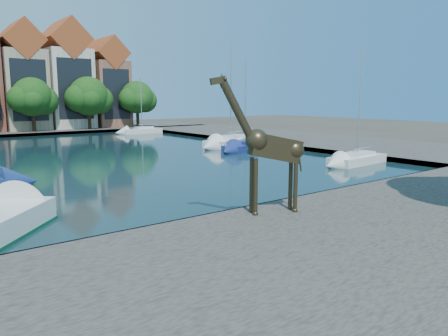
# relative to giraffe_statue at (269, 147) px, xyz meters

# --- Properties ---
(ground) EXTENTS (160.00, 160.00, 0.00)m
(ground) POSITION_rel_giraffe_statue_xyz_m (1.79, 1.39, -3.27)
(ground) COLOR #38332B
(ground) RESTS_ON ground
(water_basin) EXTENTS (38.00, 50.00, 0.08)m
(water_basin) POSITION_rel_giraffe_statue_xyz_m (1.79, 25.39, -3.23)
(water_basin) COLOR black
(water_basin) RESTS_ON ground
(near_quay) EXTENTS (50.00, 14.00, 0.50)m
(near_quay) POSITION_rel_giraffe_statue_xyz_m (1.79, -5.61, -3.02)
(near_quay) COLOR #514C46
(near_quay) RESTS_ON ground
(far_quay) EXTENTS (60.00, 16.00, 0.50)m
(far_quay) POSITION_rel_giraffe_statue_xyz_m (1.79, 57.39, -3.02)
(far_quay) COLOR #514C46
(far_quay) RESTS_ON ground
(right_quay) EXTENTS (14.00, 52.00, 0.50)m
(right_quay) POSITION_rel_giraffe_statue_xyz_m (26.79, 25.39, -3.02)
(right_quay) COLOR #514C46
(right_quay) RESTS_ON ground
(townhouse_east_inner) EXTENTS (5.94, 9.18, 15.79)m
(townhouse_east_inner) POSITION_rel_giraffe_statue_xyz_m (3.79, 57.38, 4.46)
(townhouse_east_inner) COLOR tan
(townhouse_east_inner) RESTS_ON far_quay
(townhouse_east_mid) EXTENTS (6.43, 9.18, 16.65)m
(townhouse_east_mid) POSITION_rel_giraffe_statue_xyz_m (10.29, 57.38, 4.84)
(townhouse_east_mid) COLOR beige
(townhouse_east_mid) RESTS_ON far_quay
(townhouse_east_end) EXTENTS (5.44, 9.18, 14.43)m
(townhouse_east_end) POSITION_rel_giraffe_statue_xyz_m (16.79, 57.38, 3.84)
(townhouse_east_end) COLOR brown
(townhouse_east_end) RESTS_ON far_quay
(far_tree_mid_east) EXTENTS (7.02, 5.40, 7.52)m
(far_tree_mid_east) POSITION_rel_giraffe_statue_xyz_m (3.89, 51.88, 1.86)
(far_tree_mid_east) COLOR #332114
(far_tree_mid_east) RESTS_ON far_quay
(far_tree_east) EXTENTS (7.54, 5.80, 7.84)m
(far_tree_east) POSITION_rel_giraffe_statue_xyz_m (11.90, 51.88, 1.97)
(far_tree_east) COLOR #332114
(far_tree_east) RESTS_ON far_quay
(far_tree_far_east) EXTENTS (6.76, 5.20, 7.36)m
(far_tree_far_east) POSITION_rel_giraffe_statue_xyz_m (19.89, 51.88, 1.81)
(far_tree_far_east) COLOR #332114
(far_tree_far_east) RESTS_ON far_quay
(giraffe_statue) EXTENTS (3.81, 1.80, 5.63)m
(giraffe_statue) POSITION_rel_giraffe_statue_xyz_m (0.00, 0.00, 0.00)
(giraffe_statue) COLOR #342B1A
(giraffe_statue) RESTS_ON near_quay
(sailboat_right_a) EXTENTS (5.76, 2.41, 9.21)m
(sailboat_right_a) POSITION_rel_giraffe_statue_xyz_m (16.79, 7.62, -2.68)
(sailboat_right_a) COLOR silver
(sailboat_right_a) RESTS_ON water_basin
(sailboat_right_b) EXTENTS (6.52, 4.53, 8.75)m
(sailboat_right_b) POSITION_rel_giraffe_statue_xyz_m (15.80, 20.16, -2.71)
(sailboat_right_b) COLOR navy
(sailboat_right_b) RESTS_ON water_basin
(sailboat_right_c) EXTENTS (7.60, 4.84, 10.79)m
(sailboat_right_c) POSITION_rel_giraffe_statue_xyz_m (16.79, 23.70, -2.57)
(sailboat_right_c) COLOR silver
(sailboat_right_c) RESTS_ON water_basin
(sailboat_right_d) EXTENTS (5.72, 2.28, 8.09)m
(sailboat_right_d) POSITION_rel_giraffe_statue_xyz_m (16.79, 44.57, -2.67)
(sailboat_right_d) COLOR silver
(sailboat_right_d) RESTS_ON water_basin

